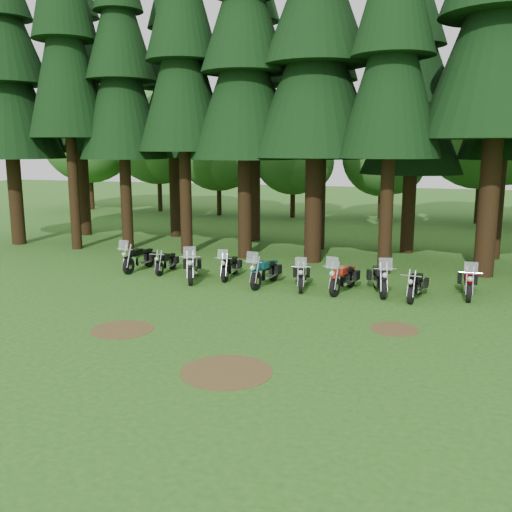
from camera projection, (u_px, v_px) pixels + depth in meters
The scene contains 33 objects.
ground at pixel (243, 320), 17.46m from camera, with size 120.00×120.00×0.00m, color #235816.
pine_front_0 at pixel (5, 58), 29.24m from camera, with size 5.49×5.49×16.17m.
pine_front_1 at pixel (63, 5), 27.34m from camera, with size 3.92×3.92×19.88m.
pine_front_2 at pixel (120, 53), 27.77m from camera, with size 4.32×4.32×16.22m.
pine_front_3 at pixel (182, 29), 26.26m from camera, with size 4.32×4.32×17.57m.
pine_front_4 at pixel (244, 42), 25.37m from camera, with size 4.95×4.95×16.33m.
pine_front_5 at pixel (317, 33), 24.36m from camera, with size 5.81×5.81×16.72m.
pine_front_6 at pixel (394, 20), 22.00m from camera, with size 4.15×4.15×16.75m.
pine_back_0 at pixel (76, 55), 32.36m from camera, with size 5.00×5.00×17.21m.
pine_back_1 at pixel (171, 65), 31.84m from camera, with size 4.52×4.52×16.22m.
pine_back_2 at pixel (254, 60), 30.39m from camera, with size 4.85×4.85×16.30m.
pine_back_3 at pixel (323, 53), 27.82m from camera, with size 4.35×4.35×16.20m.
pine_back_4 at pixel (415, 81), 27.03m from camera, with size 4.94×4.94×13.78m.
pine_back_5 at pixel (511, 41), 25.15m from camera, with size 3.94×3.94×16.33m.
decid_0 at pixel (91, 138), 46.67m from camera, with size 8.00×7.78×10.00m.
decid_1 at pixel (161, 139), 45.28m from camera, with size 7.91×7.69×9.88m.
decid_2 at pixel (221, 150), 42.83m from camera, with size 6.72×6.53×8.40m.
decid_3 at pixel (296, 156), 41.50m from camera, with size 6.12×5.95×7.65m.
decid_4 at pixel (386, 158), 40.72m from camera, with size 5.93×5.76×7.41m.
decid_5 at pixel (489, 131), 37.74m from camera, with size 8.45×8.21×10.56m.
dirt_patch_0 at pixel (122, 329), 16.51m from camera, with size 1.80×1.80×0.01m, color #4C3D1E.
dirt_patch_1 at pixel (394, 329), 16.55m from camera, with size 1.40×1.40×0.01m, color #4C3D1E.
dirt_patch_2 at pixel (226, 372), 13.42m from camera, with size 2.20×2.20×0.01m, color #4C3D1E.
motorcycle_0 at pixel (139, 259), 24.31m from camera, with size 0.46×2.35×1.48m.
motorcycle_1 at pixel (166, 263), 23.94m from camera, with size 0.32×1.97×0.80m.
motorcycle_2 at pixel (192, 267), 22.51m from camera, with size 1.20×2.40×1.56m.
motorcycle_3 at pixel (230, 267), 22.88m from camera, with size 0.49×2.16×1.35m.
motorcycle_4 at pixel (265, 273), 21.67m from camera, with size 0.59×2.39×1.50m.
motorcycle_5 at pixel (301, 276), 21.24m from camera, with size 0.73×2.19×1.38m.
motorcycle_6 at pixel (343, 278), 20.73m from camera, with size 0.75×2.37×1.49m.
motorcycle_7 at pixel (379, 279), 20.54m from camera, with size 0.90×2.40×1.52m.
motorcycle_8 at pixel (416, 286), 19.78m from camera, with size 0.43×2.14×0.87m.
motorcycle_9 at pixel (468, 283), 20.05m from camera, with size 0.43×2.31×1.46m.
Camera 1 is at (5.60, -15.82, 5.22)m, focal length 40.00 mm.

